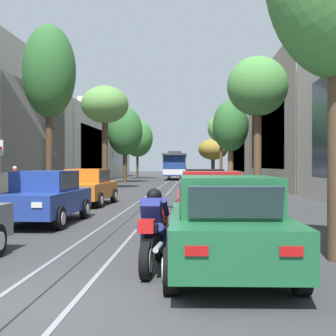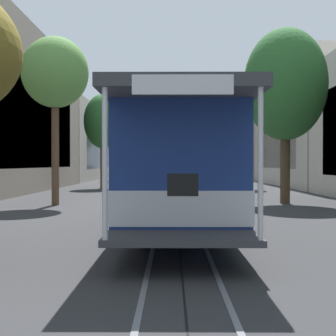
{
  "view_description": "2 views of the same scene",
  "coord_description": "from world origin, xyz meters",
  "px_view_note": "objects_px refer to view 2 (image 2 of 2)",
  "views": [
    {
      "loc": [
        2.05,
        -5.78,
        1.77
      ],
      "look_at": [
        -0.01,
        33.0,
        1.48
      ],
      "focal_mm": 49.84,
      "sensor_mm": 36.0,
      "label": 1
    },
    {
      "loc": [
        0.17,
        59.96,
        1.7
      ],
      "look_at": [
        0.53,
        3.0,
        1.15
      ],
      "focal_mm": 48.79,
      "sensor_mm": 36.0,
      "label": 2
    }
  ],
  "objects_px": {
    "parked_car_orange_mid_left": "(198,173)",
    "motorcycle_with_rider": "(161,172)",
    "parked_car_black_mid_right": "(148,172)",
    "street_tree_kerb_left_second": "(222,118)",
    "street_tree_kerb_left_mid": "(236,101)",
    "parked_car_blue_second_left": "(193,171)",
    "parked_car_grey_near_left": "(193,171)",
    "street_tree_kerb_right_fourth": "(55,74)",
    "street_tree_kerb_left_fourth": "(285,85)",
    "parked_car_green_near_right": "(152,171)",
    "street_tree_kerb_left_near": "(212,140)",
    "street_sign_post": "(207,164)",
    "street_tree_kerb_right_mid": "(103,122)",
    "parked_car_red_second_right": "(151,171)",
    "pedestrian_on_left_pavement": "(243,171)",
    "cable_car_trolley": "(178,165)",
    "pedestrian_on_right_pavement": "(120,170)",
    "street_tree_kerb_right_second": "(122,127)",
    "street_tree_kerb_right_near": "(134,134)"
  },
  "relations": [
    {
      "from": "parked_car_black_mid_right",
      "to": "street_tree_kerb_left_mid",
      "type": "xyz_separation_m",
      "value": [
        -6.91,
        14.74,
        5.27
      ]
    },
    {
      "from": "parked_car_orange_mid_left",
      "to": "street_tree_kerb_right_fourth",
      "type": "distance_m",
      "value": 28.36
    },
    {
      "from": "parked_car_orange_mid_left",
      "to": "motorcycle_with_rider",
      "type": "xyz_separation_m",
      "value": [
        3.94,
        -12.37,
        -0.15
      ]
    },
    {
      "from": "parked_car_grey_near_left",
      "to": "parked_car_red_second_right",
      "type": "bearing_deg",
      "value": 47.73
    },
    {
      "from": "street_tree_kerb_right_near",
      "to": "street_tree_kerb_right_second",
      "type": "relative_size",
      "value": 1.14
    },
    {
      "from": "street_tree_kerb_left_near",
      "to": "street_tree_kerb_right_mid",
      "type": "bearing_deg",
      "value": 68.03
    },
    {
      "from": "parked_car_orange_mid_left",
      "to": "street_tree_kerb_left_second",
      "type": "relative_size",
      "value": 0.53
    },
    {
      "from": "parked_car_orange_mid_left",
      "to": "street_tree_kerb_right_second",
      "type": "bearing_deg",
      "value": 8.62
    },
    {
      "from": "parked_car_grey_near_left",
      "to": "parked_car_black_mid_right",
      "type": "height_order",
      "value": "same"
    },
    {
      "from": "street_tree_kerb_left_mid",
      "to": "street_tree_kerb_right_fourth",
      "type": "relative_size",
      "value": 1.1
    },
    {
      "from": "parked_car_black_mid_right",
      "to": "street_tree_kerb_left_second",
      "type": "height_order",
      "value": "street_tree_kerb_left_second"
    },
    {
      "from": "street_tree_kerb_right_near",
      "to": "pedestrian_on_right_pavement",
      "type": "bearing_deg",
      "value": 63.77
    },
    {
      "from": "parked_car_black_mid_right",
      "to": "cable_car_trolley",
      "type": "distance_m",
      "value": 35.51
    },
    {
      "from": "cable_car_trolley",
      "to": "parked_car_green_near_right",
      "type": "bearing_deg",
      "value": -86.83
    },
    {
      "from": "parked_car_black_mid_right",
      "to": "street_tree_kerb_right_near",
      "type": "bearing_deg",
      "value": -77.98
    },
    {
      "from": "street_tree_kerb_left_fourth",
      "to": "pedestrian_on_left_pavement",
      "type": "height_order",
      "value": "street_tree_kerb_left_fourth"
    },
    {
      "from": "street_tree_kerb_right_near",
      "to": "street_tree_kerb_right_fourth",
      "type": "xyz_separation_m",
      "value": [
        0.17,
        38.42,
        -0.02
      ]
    },
    {
      "from": "parked_car_red_second_right",
      "to": "pedestrian_on_left_pavement",
      "type": "relative_size",
      "value": 2.59
    },
    {
      "from": "parked_car_black_mid_right",
      "to": "parked_car_orange_mid_left",
      "type": "bearing_deg",
      "value": 167.98
    },
    {
      "from": "street_tree_kerb_right_second",
      "to": "street_sign_post",
      "type": "xyz_separation_m",
      "value": [
        -8.88,
        -7.4,
        -3.62
      ]
    },
    {
      "from": "parked_car_blue_second_left",
      "to": "street_tree_kerb_right_fourth",
      "type": "bearing_deg",
      "value": 77.68
    },
    {
      "from": "pedestrian_on_left_pavement",
      "to": "pedestrian_on_right_pavement",
      "type": "bearing_deg",
      "value": -40.04
    },
    {
      "from": "street_tree_kerb_right_near",
      "to": "street_tree_kerb_right_second",
      "type": "height_order",
      "value": "street_tree_kerb_right_near"
    },
    {
      "from": "parked_car_blue_second_left",
      "to": "street_tree_kerb_right_mid",
      "type": "bearing_deg",
      "value": 70.76
    },
    {
      "from": "street_tree_kerb_left_fourth",
      "to": "street_tree_kerb_right_fourth",
      "type": "distance_m",
      "value": 9.67
    },
    {
      "from": "parked_car_green_near_right",
      "to": "street_tree_kerb_left_near",
      "type": "relative_size",
      "value": 0.72
    },
    {
      "from": "parked_car_green_near_right",
      "to": "street_tree_kerb_left_fourth",
      "type": "xyz_separation_m",
      "value": [
        -7.31,
        38.57,
        4.26
      ]
    },
    {
      "from": "parked_car_orange_mid_left",
      "to": "parked_car_red_second_right",
      "type": "distance_m",
      "value": 8.74
    },
    {
      "from": "parked_car_grey_near_left",
      "to": "street_tree_kerb_left_fourth",
      "type": "relative_size",
      "value": 0.59
    },
    {
      "from": "parked_car_grey_near_left",
      "to": "street_tree_kerb_left_mid",
      "type": "xyz_separation_m",
      "value": [
        -1.76,
        26.44,
        5.27
      ]
    },
    {
      "from": "parked_car_orange_mid_left",
      "to": "motorcycle_with_rider",
      "type": "bearing_deg",
      "value": -72.34
    },
    {
      "from": "parked_car_green_near_right",
      "to": "street_sign_post",
      "type": "relative_size",
      "value": 1.7
    },
    {
      "from": "street_tree_kerb_left_fourth",
      "to": "street_tree_kerb_right_fourth",
      "type": "height_order",
      "value": "street_tree_kerb_left_fourth"
    },
    {
      "from": "parked_car_black_mid_right",
      "to": "street_tree_kerb_right_second",
      "type": "relative_size",
      "value": 0.65
    },
    {
      "from": "street_tree_kerb_right_mid",
      "to": "street_tree_kerb_right_fourth",
      "type": "distance_m",
      "value": 12.71
    },
    {
      "from": "street_tree_kerb_right_near",
      "to": "pedestrian_on_left_pavement",
      "type": "distance_m",
      "value": 18.42
    },
    {
      "from": "street_tree_kerb_left_fourth",
      "to": "street_sign_post",
      "type": "distance_m",
      "value": 32.51
    },
    {
      "from": "parked_car_green_near_right",
      "to": "parked_car_black_mid_right",
      "type": "height_order",
      "value": "same"
    },
    {
      "from": "street_tree_kerb_left_second",
      "to": "pedestrian_on_right_pavement",
      "type": "distance_m",
      "value": 15.67
    },
    {
      "from": "street_tree_kerb_right_second",
      "to": "street_tree_kerb_left_near",
      "type": "bearing_deg",
      "value": -132.61
    },
    {
      "from": "parked_car_blue_second_left",
      "to": "parked_car_black_mid_right",
      "type": "relative_size",
      "value": 1.01
    },
    {
      "from": "parked_car_black_mid_right",
      "to": "street_sign_post",
      "type": "distance_m",
      "value": 8.29
    },
    {
      "from": "street_tree_kerb_left_second",
      "to": "cable_car_trolley",
      "type": "height_order",
      "value": "street_tree_kerb_left_second"
    },
    {
      "from": "street_tree_kerb_left_near",
      "to": "street_tree_kerb_right_fourth",
      "type": "xyz_separation_m",
      "value": [
        9.63,
        36.39,
        0.87
      ]
    },
    {
      "from": "street_tree_kerb_left_near",
      "to": "street_tree_kerb_left_mid",
      "type": "distance_m",
      "value": 23.13
    },
    {
      "from": "street_tree_kerb_right_fourth",
      "to": "street_tree_kerb_left_mid",
      "type": "bearing_deg",
      "value": -124.88
    },
    {
      "from": "parked_car_black_mid_right",
      "to": "parked_car_green_near_right",
      "type": "bearing_deg",
      "value": -89.66
    },
    {
      "from": "parked_car_green_near_right",
      "to": "street_tree_kerb_right_fourth",
      "type": "relative_size",
      "value": 0.64
    },
    {
      "from": "street_tree_kerb_left_mid",
      "to": "parked_car_blue_second_left",
      "type": "bearing_deg",
      "value": -84.33
    },
    {
      "from": "motorcycle_with_rider",
      "to": "street_sign_post",
      "type": "xyz_separation_m",
      "value": [
        -5.29,
        6.12,
        0.96
      ]
    }
  ]
}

